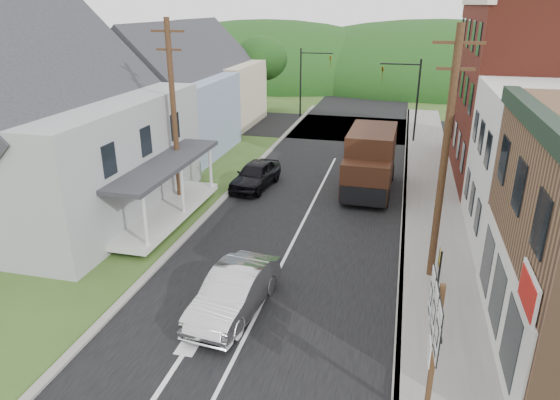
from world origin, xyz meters
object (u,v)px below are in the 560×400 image
Objects in this scene: dark_sedan at (256,175)px; delivery_van at (370,162)px; route_sign_cluster at (434,336)px; warning_sign at (438,275)px; silver_sedan at (234,292)px.

dark_sedan is 6.27m from delivery_van.
route_sign_cluster reaches higher than warning_sign.
delivery_van is at bearing 96.51° from route_sign_cluster.
warning_sign reaches higher than silver_sedan.
silver_sedan is at bearing -70.01° from dark_sedan.
silver_sedan is at bearing -168.35° from warning_sign.
dark_sedan is 17.63m from route_sign_cluster.
dark_sedan is (-2.78, 11.79, -0.02)m from silver_sedan.
warning_sign is at bearing -74.80° from delivery_van.
route_sign_cluster is (8.73, -15.21, 1.86)m from dark_sedan.
delivery_van reaches higher than warning_sign.
silver_sedan is 1.73× the size of warning_sign.
warning_sign is (9.09, -10.97, 1.10)m from dark_sedan.
delivery_van is 16.39m from route_sign_cluster.
delivery_van is 12.28m from warning_sign.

